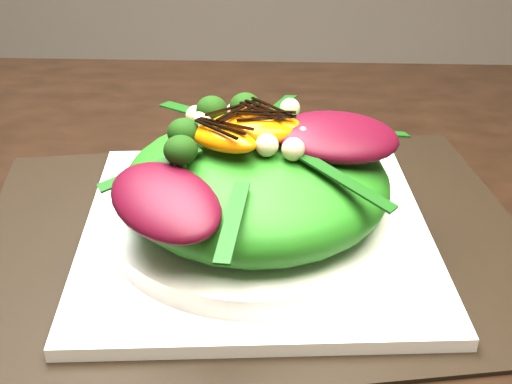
{
  "coord_description": "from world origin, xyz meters",
  "views": [
    {
      "loc": [
        0.2,
        -0.47,
        1.07
      ],
      "look_at": [
        0.18,
        0.01,
        0.8
      ],
      "focal_mm": 48.0,
      "sensor_mm": 36.0,
      "label": 1
    }
  ],
  "objects_px": {
    "plate_base": "(256,231)",
    "salad_bowl": "(256,217)",
    "dining_table": "(44,258)",
    "placemat": "(256,239)",
    "orange_segment": "(253,115)",
    "lettuce_mound": "(256,182)"
  },
  "relations": [
    {
      "from": "orange_segment",
      "to": "lettuce_mound",
      "type": "bearing_deg",
      "value": -83.87
    },
    {
      "from": "dining_table",
      "to": "placemat",
      "type": "relative_size",
      "value": 3.52
    },
    {
      "from": "dining_table",
      "to": "placemat",
      "type": "height_order",
      "value": "dining_table"
    },
    {
      "from": "dining_table",
      "to": "placemat",
      "type": "distance_m",
      "value": 0.18
    },
    {
      "from": "plate_base",
      "to": "orange_segment",
      "type": "relative_size",
      "value": 4.49
    },
    {
      "from": "plate_base",
      "to": "salad_bowl",
      "type": "height_order",
      "value": "salad_bowl"
    },
    {
      "from": "lettuce_mound",
      "to": "orange_segment",
      "type": "distance_m",
      "value": 0.05
    },
    {
      "from": "placemat",
      "to": "plate_base",
      "type": "height_order",
      "value": "plate_base"
    },
    {
      "from": "dining_table",
      "to": "orange_segment",
      "type": "relative_size",
      "value": 25.29
    },
    {
      "from": "placemat",
      "to": "lettuce_mound",
      "type": "bearing_deg",
      "value": 0.0
    },
    {
      "from": "dining_table",
      "to": "orange_segment",
      "type": "xyz_separation_m",
      "value": [
        0.18,
        0.04,
        0.12
      ]
    },
    {
      "from": "dining_table",
      "to": "placemat",
      "type": "xyz_separation_m",
      "value": [
        0.18,
        0.01,
        0.02
      ]
    },
    {
      "from": "dining_table",
      "to": "plate_base",
      "type": "bearing_deg",
      "value": 1.61
    },
    {
      "from": "dining_table",
      "to": "orange_segment",
      "type": "bearing_deg",
      "value": 12.44
    },
    {
      "from": "placemat",
      "to": "orange_segment",
      "type": "height_order",
      "value": "orange_segment"
    },
    {
      "from": "dining_table",
      "to": "plate_base",
      "type": "distance_m",
      "value": 0.18
    },
    {
      "from": "salad_bowl",
      "to": "placemat",
      "type": "bearing_deg",
      "value": 0.0
    },
    {
      "from": "plate_base",
      "to": "orange_segment",
      "type": "distance_m",
      "value": 0.1
    },
    {
      "from": "lettuce_mound",
      "to": "placemat",
      "type": "bearing_deg",
      "value": 0.0
    },
    {
      "from": "lettuce_mound",
      "to": "orange_segment",
      "type": "relative_size",
      "value": 3.37
    },
    {
      "from": "plate_base",
      "to": "orange_segment",
      "type": "height_order",
      "value": "orange_segment"
    },
    {
      "from": "placemat",
      "to": "plate_base",
      "type": "bearing_deg",
      "value": 0.0
    }
  ]
}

